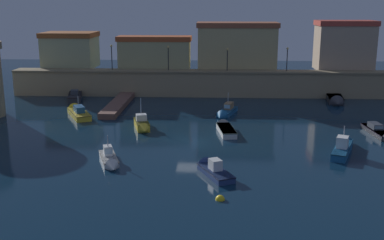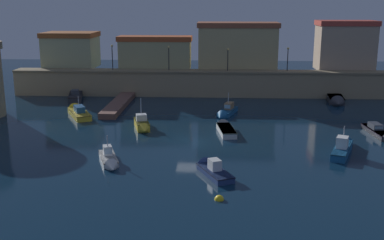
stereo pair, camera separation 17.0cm
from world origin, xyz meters
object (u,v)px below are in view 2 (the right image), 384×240
(quay_lamp_0, at_px, (112,53))
(quay_lamp_3, at_px, (288,55))
(moored_boat_9, at_px, (210,168))
(quay_lamp_2, at_px, (228,55))
(moored_boat_2, at_px, (336,100))
(moored_boat_7, at_px, (142,125))
(moored_boat_6, at_px, (225,128))
(moored_boat_0, at_px, (78,111))
(mooring_buoy_0, at_px, (219,200))
(moored_boat_3, at_px, (381,134))
(moored_boat_11, at_px, (76,95))
(moored_boat_4, at_px, (109,160))
(moored_boat_1, at_px, (226,112))
(moored_boat_8, at_px, (343,146))
(quay_lamp_1, at_px, (169,54))

(quay_lamp_0, bearing_deg, quay_lamp_3, 0.00)
(moored_boat_9, bearing_deg, quay_lamp_2, -28.44)
(moored_boat_2, bearing_deg, quay_lamp_0, -90.62)
(quay_lamp_0, xyz_separation_m, moored_boat_7, (6.95, -18.41, -5.40))
(moored_boat_6, bearing_deg, quay_lamp_0, 31.42)
(quay_lamp_2, bearing_deg, moored_boat_7, -116.36)
(quay_lamp_0, relative_size, moored_boat_0, 0.51)
(moored_boat_9, relative_size, mooring_buoy_0, 8.13)
(quay_lamp_0, height_order, moored_boat_3, quay_lamp_0)
(quay_lamp_3, xyz_separation_m, moored_boat_7, (-17.30, -18.41, -5.26))
(moored_boat_11, height_order, mooring_buoy_0, moored_boat_11)
(quay_lamp_3, bearing_deg, moored_boat_4, -122.03)
(quay_lamp_0, distance_m, moored_boat_2, 30.94)
(moored_boat_0, distance_m, moored_boat_11, 10.31)
(moored_boat_1, height_order, moored_boat_4, moored_boat_1)
(moored_boat_3, relative_size, moored_boat_9, 1.28)
(moored_boat_3, relative_size, moored_boat_8, 1.00)
(moored_boat_11, bearing_deg, moored_boat_7, -157.23)
(quay_lamp_3, bearing_deg, moored_boat_2, -35.93)
(moored_boat_6, height_order, moored_boat_7, moored_boat_7)
(moored_boat_6, bearing_deg, mooring_buoy_0, 169.65)
(quay_lamp_3, distance_m, moored_boat_11, 29.52)
(quay_lamp_0, height_order, moored_boat_4, quay_lamp_0)
(quay_lamp_0, height_order, moored_boat_0, quay_lamp_0)
(moored_boat_0, xyz_separation_m, moored_boat_2, (31.75, 8.12, -0.02))
(moored_boat_0, height_order, moored_boat_7, moored_boat_7)
(moored_boat_3, height_order, moored_boat_9, moored_boat_9)
(quay_lamp_3, bearing_deg, mooring_buoy_0, -104.64)
(quay_lamp_0, distance_m, moored_boat_9, 34.36)
(moored_boat_4, distance_m, moored_boat_6, 14.29)
(quay_lamp_3, relative_size, moored_boat_8, 0.49)
(quay_lamp_0, relative_size, mooring_buoy_0, 5.47)
(quay_lamp_3, relative_size, moored_boat_6, 0.56)
(quay_lamp_3, relative_size, moored_boat_4, 0.67)
(quay_lamp_0, bearing_deg, moored_boat_6, -50.28)
(moored_boat_2, bearing_deg, quay_lamp_1, -93.43)
(quay_lamp_3, relative_size, moored_boat_3, 0.49)
(moored_boat_8, bearing_deg, moored_boat_9, 138.38)
(quay_lamp_3, bearing_deg, moored_boat_9, -108.11)
(quay_lamp_0, distance_m, mooring_buoy_0, 39.39)
(quay_lamp_0, distance_m, moored_boat_3, 37.04)
(moored_boat_8, distance_m, moored_boat_9, 12.99)
(quay_lamp_0, xyz_separation_m, mooring_buoy_0, (14.84, -36.01, -5.91))
(quay_lamp_0, distance_m, moored_boat_4, 30.38)
(moored_boat_11, bearing_deg, quay_lamp_3, -98.45)
(moored_boat_2, height_order, mooring_buoy_0, moored_boat_2)
(moored_boat_7, bearing_deg, moored_boat_8, 55.24)
(quay_lamp_2, relative_size, moored_boat_4, 0.64)
(moored_boat_3, xyz_separation_m, moored_boat_4, (-24.73, -9.27, -0.00))
(moored_boat_1, relative_size, moored_boat_9, 1.08)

